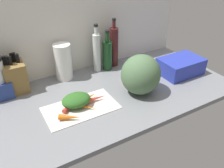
# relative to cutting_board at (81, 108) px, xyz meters

# --- Properties ---
(ground_plane) EXTENTS (1.70, 0.80, 0.03)m
(ground_plane) POSITION_rel_cutting_board_xyz_m (0.16, 0.08, -0.02)
(ground_plane) COLOR slate
(wall_back) EXTENTS (1.70, 0.03, 0.60)m
(wall_back) POSITION_rel_cutting_board_xyz_m (0.16, 0.46, 0.30)
(wall_back) COLOR silver
(wall_back) RESTS_ON ground_plane
(cutting_board) EXTENTS (0.41, 0.23, 0.01)m
(cutting_board) POSITION_rel_cutting_board_xyz_m (0.00, 0.00, 0.00)
(cutting_board) COLOR beige
(cutting_board) RESTS_ON ground_plane
(carrot_0) EXTENTS (0.11, 0.11, 0.02)m
(carrot_0) POSITION_rel_cutting_board_xyz_m (-0.06, 0.03, 0.02)
(carrot_0) COLOR red
(carrot_0) RESTS_ON cutting_board
(carrot_1) EXTENTS (0.11, 0.09, 0.03)m
(carrot_1) POSITION_rel_cutting_board_xyz_m (-0.09, -0.07, 0.02)
(carrot_1) COLOR orange
(carrot_1) RESTS_ON cutting_board
(carrot_2) EXTENTS (0.15, 0.06, 0.03)m
(carrot_2) POSITION_rel_cutting_board_xyz_m (0.08, 0.03, 0.02)
(carrot_2) COLOR orange
(carrot_2) RESTS_ON cutting_board
(carrot_3) EXTENTS (0.14, 0.14, 0.02)m
(carrot_3) POSITION_rel_cutting_board_xyz_m (0.01, -0.01, 0.02)
(carrot_3) COLOR orange
(carrot_3) RESTS_ON cutting_board
(carrot_4) EXTENTS (0.11, 0.07, 0.03)m
(carrot_4) POSITION_rel_cutting_board_xyz_m (-0.03, 0.08, 0.02)
(carrot_4) COLOR orange
(carrot_4) RESTS_ON cutting_board
(carrot_5) EXTENTS (0.14, 0.07, 0.03)m
(carrot_5) POSITION_rel_cutting_board_xyz_m (0.06, 0.04, 0.02)
(carrot_5) COLOR orange
(carrot_5) RESTS_ON cutting_board
(carrot_6) EXTENTS (0.16, 0.04, 0.03)m
(carrot_6) POSITION_rel_cutting_board_xyz_m (0.09, 0.02, 0.02)
(carrot_6) COLOR red
(carrot_6) RESTS_ON cutting_board
(carrot_greens_pile) EXTENTS (0.17, 0.13, 0.07)m
(carrot_greens_pile) POSITION_rel_cutting_board_xyz_m (-0.01, 0.03, 0.04)
(carrot_greens_pile) COLOR #2D6023
(carrot_greens_pile) RESTS_ON cutting_board
(winter_squash) EXTENTS (0.24, 0.23, 0.25)m
(winter_squash) POSITION_rel_cutting_board_xyz_m (0.39, -0.03, 0.12)
(winter_squash) COLOR #4C6B47
(winter_squash) RESTS_ON ground_plane
(knife_block) EXTENTS (0.13, 0.15, 0.24)m
(knife_block) POSITION_rel_cutting_board_xyz_m (-0.27, 0.37, 0.09)
(knife_block) COLOR olive
(knife_block) RESTS_ON ground_plane
(paper_towel_roll) EXTENTS (0.11, 0.11, 0.25)m
(paper_towel_roll) POSITION_rel_cutting_board_xyz_m (0.04, 0.37, 0.12)
(paper_towel_roll) COLOR white
(paper_towel_roll) RESTS_ON ground_plane
(bottle_0) EXTENTS (0.05, 0.05, 0.34)m
(bottle_0) POSITION_rel_cutting_board_xyz_m (0.29, 0.36, 0.14)
(bottle_0) COLOR silver
(bottle_0) RESTS_ON ground_plane
(bottle_1) EXTENTS (0.07, 0.07, 0.29)m
(bottle_1) POSITION_rel_cutting_board_xyz_m (0.36, 0.35, 0.11)
(bottle_1) COLOR #19421E
(bottle_1) RESTS_ON ground_plane
(bottle_2) EXTENTS (0.06, 0.06, 0.36)m
(bottle_2) POSITION_rel_cutting_board_xyz_m (0.44, 0.38, 0.15)
(bottle_2) COLOR #471919
(bottle_2) RESTS_ON ground_plane
(dish_rack) EXTENTS (0.30, 0.20, 0.11)m
(dish_rack) POSITION_rel_cutting_board_xyz_m (0.78, 0.03, 0.05)
(dish_rack) COLOR #2838AD
(dish_rack) RESTS_ON ground_plane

